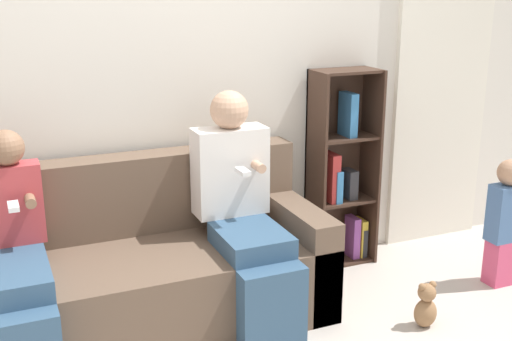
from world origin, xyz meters
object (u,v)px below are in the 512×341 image
object	(u,v)px
adult_seated	(243,205)
bookshelf	(341,174)
toddler_standing	(505,220)
couch	(138,272)
teddy_bear	(426,306)
child_seated	(20,255)

from	to	relation	value
adult_seated	bookshelf	world-z (taller)	bookshelf
toddler_standing	couch	bearing A→B (deg)	169.21
adult_seated	couch	bearing A→B (deg)	167.56
toddler_standing	bookshelf	size ratio (longest dim) A/B	0.62
couch	toddler_standing	distance (m)	2.23
toddler_standing	teddy_bear	bearing A→B (deg)	-161.78
toddler_standing	bookshelf	distance (m)	1.05
couch	toddler_standing	xyz separation A→B (m)	(2.18, -0.42, 0.12)
child_seated	toddler_standing	world-z (taller)	child_seated
couch	toddler_standing	bearing A→B (deg)	-10.79
couch	child_seated	xyz separation A→B (m)	(-0.59, -0.16, 0.27)
child_seated	toddler_standing	size ratio (longest dim) A/B	1.40
bookshelf	teddy_bear	xyz separation A→B (m)	(-0.02, -0.97, -0.48)
adult_seated	child_seated	bearing A→B (deg)	-178.40
toddler_standing	bookshelf	bearing A→B (deg)	135.85
couch	bookshelf	distance (m)	1.51
toddler_standing	teddy_bear	distance (m)	0.85
couch	adult_seated	xyz separation A→B (m)	(0.57, -0.13, 0.35)
couch	bookshelf	xyz separation A→B (m)	(1.44, 0.30, 0.30)
toddler_standing	teddy_bear	xyz separation A→B (m)	(-0.76, -0.25, -0.30)
toddler_standing	teddy_bear	world-z (taller)	toddler_standing
toddler_standing	adult_seated	bearing A→B (deg)	169.79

